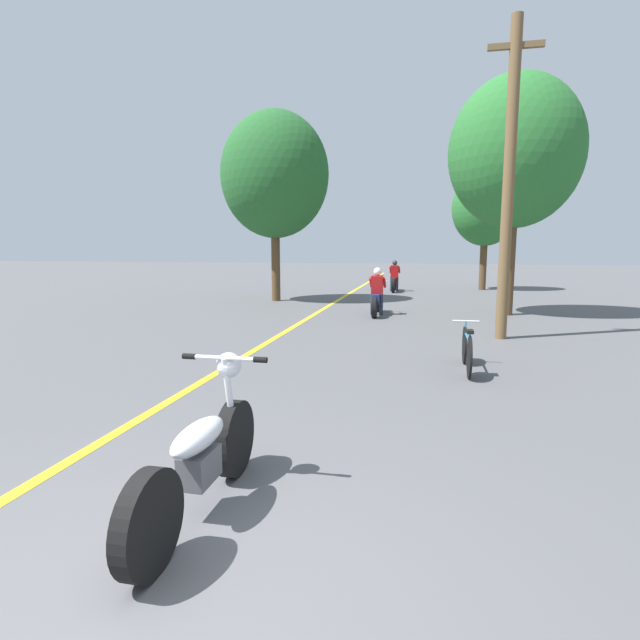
{
  "coord_description": "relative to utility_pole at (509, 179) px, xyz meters",
  "views": [
    {
      "loc": [
        1.5,
        -2.08,
        1.98
      ],
      "look_at": [
        -0.02,
        5.13,
        0.9
      ],
      "focal_mm": 28.0,
      "sensor_mm": 36.0,
      "label": 1
    }
  ],
  "objects": [
    {
      "name": "motorcycle_rider_lead",
      "position": [
        -3.03,
        3.29,
        -2.87
      ],
      "size": [
        0.5,
        2.03,
        1.39
      ],
      "color": "black",
      "rests_on": "ground"
    },
    {
      "name": "roadside_tree_left",
      "position": [
        -7.09,
        6.46,
        1.16
      ],
      "size": [
        3.93,
        3.54,
        6.83
      ],
      "color": "#513A23",
      "rests_on": "ground"
    },
    {
      "name": "motorcycle_foreground",
      "position": [
        -3.23,
        -8.08,
        -2.95
      ],
      "size": [
        0.73,
        2.05,
        1.11
      ],
      "color": "black",
      "rests_on": "ground"
    },
    {
      "name": "bicycle_parked",
      "position": [
        -0.96,
        -3.14,
        -3.04
      ],
      "size": [
        0.44,
        1.66,
        0.75
      ],
      "color": "black",
      "rests_on": "ground"
    },
    {
      "name": "motorcycle_rider_far",
      "position": [
        -3.02,
        11.38,
        -2.86
      ],
      "size": [
        0.5,
        2.08,
        1.41
      ],
      "color": "black",
      "rests_on": "ground"
    },
    {
      "name": "roadside_tree_right_near",
      "position": [
        0.73,
        4.09,
        1.23
      ],
      "size": [
        3.71,
        3.34,
        6.78
      ],
      "color": "#513A23",
      "rests_on": "ground"
    },
    {
      "name": "ground_plane",
      "position": [
        -3.14,
        -9.26,
        -3.39
      ],
      "size": [
        120.0,
        120.0,
        0.0
      ],
      "primitive_type": "plane",
      "color": "#515154"
    },
    {
      "name": "roadside_tree_right_far",
      "position": [
        0.96,
        13.11,
        0.37
      ],
      "size": [
        3.04,
        2.73,
        5.53
      ],
      "color": "#513A23",
      "rests_on": "ground"
    },
    {
      "name": "utility_pole",
      "position": [
        0.0,
        0.0,
        0.0
      ],
      "size": [
        1.1,
        0.24,
        6.6
      ],
      "color": "brown",
      "rests_on": "ground"
    },
    {
      "name": "lane_stripe_center",
      "position": [
        -4.84,
        3.88,
        -3.39
      ],
      "size": [
        0.14,
        48.0,
        0.01
      ],
      "primitive_type": "cube",
      "color": "yellow",
      "rests_on": "ground"
    }
  ]
}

